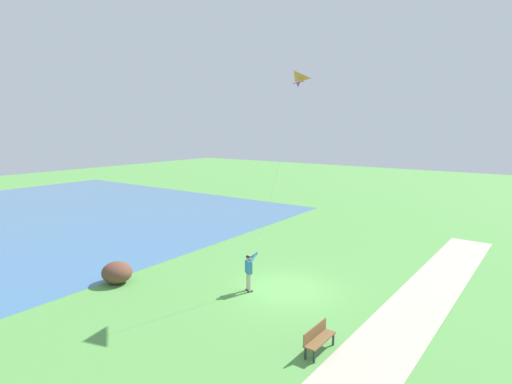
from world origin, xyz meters
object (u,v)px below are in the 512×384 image
at_px(person_kite_flyer, 249,269).
at_px(park_bench_near_walkway, 318,337).
at_px(flying_kite, 294,81).
at_px(lakeside_shrub, 117,272).

relative_size(person_kite_flyer, park_bench_near_walkway, 1.21).
relative_size(flying_kite, park_bench_near_walkway, 5.39).
distance_m(person_kite_flyer, park_bench_near_walkway, 5.62).
height_order(person_kite_flyer, flying_kite, flying_kite).
bearing_deg(flying_kite, park_bench_near_walkway, 129.52).
height_order(flying_kite, lakeside_shrub, flying_kite).
relative_size(park_bench_near_walkway, lakeside_shrub, 1.01).
xyz_separation_m(person_kite_flyer, park_bench_near_walkway, (-4.90, 2.69, -0.54)).
relative_size(person_kite_flyer, flying_kite, 0.22).
relative_size(flying_kite, lakeside_shrub, 5.43).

